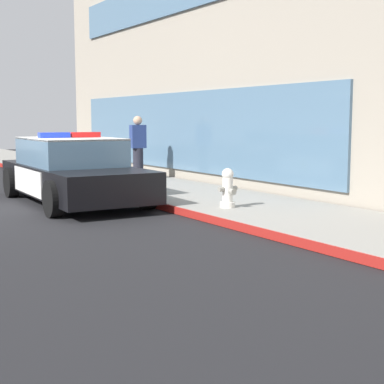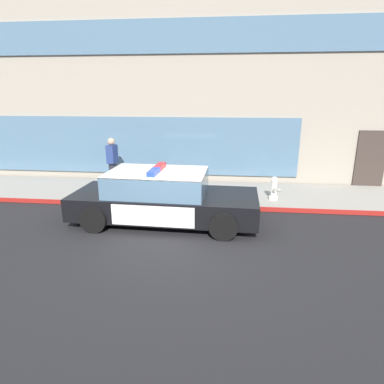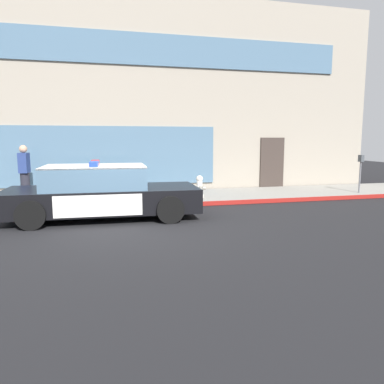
# 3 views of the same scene
# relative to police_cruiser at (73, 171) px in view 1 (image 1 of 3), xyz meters

# --- Properties ---
(ground) EXTENTS (48.00, 48.00, 0.00)m
(ground) POSITION_rel_police_cruiser_xyz_m (0.62, -1.32, -0.68)
(ground) COLOR black
(sidewalk) EXTENTS (48.00, 2.73, 0.15)m
(sidewalk) POSITION_rel_police_cruiser_xyz_m (0.62, 2.44, -0.60)
(sidewalk) COLOR gray
(sidewalk) RESTS_ON ground
(curb_red_paint) EXTENTS (28.80, 0.04, 0.14)m
(curb_red_paint) POSITION_rel_police_cruiser_xyz_m (0.62, 1.06, -0.60)
(curb_red_paint) COLOR maroon
(curb_red_paint) RESTS_ON ground
(storefront_building) EXTENTS (20.52, 8.76, 7.18)m
(storefront_building) POSITION_rel_police_cruiser_xyz_m (0.49, 8.19, 2.91)
(storefront_building) COLOR gray
(storefront_building) RESTS_ON ground
(police_cruiser) EXTENTS (4.90, 2.23, 1.49)m
(police_cruiser) POSITION_rel_police_cruiser_xyz_m (0.00, 0.00, 0.00)
(police_cruiser) COLOR black
(police_cruiser) RESTS_ON ground
(fire_hydrant) EXTENTS (0.34, 0.39, 0.73)m
(fire_hydrant) POSITION_rel_police_cruiser_xyz_m (3.12, 1.81, -0.18)
(fire_hydrant) COLOR silver
(fire_hydrant) RESTS_ON sidewalk
(pedestrian_on_sidewalk) EXTENTS (0.31, 0.43, 1.71)m
(pedestrian_on_sidewalk) POSITION_rel_police_cruiser_xyz_m (-2.30, 2.72, 0.33)
(pedestrian_on_sidewalk) COLOR #23232D
(pedestrian_on_sidewalk) RESTS_ON sidewalk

